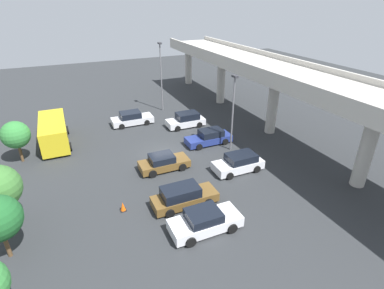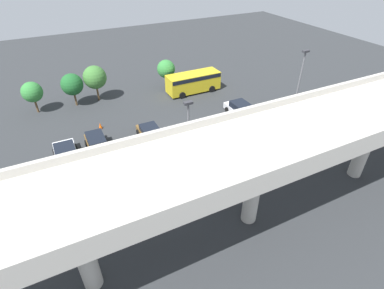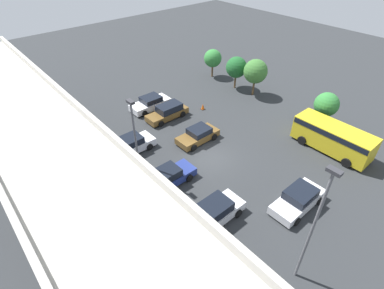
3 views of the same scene
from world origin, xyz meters
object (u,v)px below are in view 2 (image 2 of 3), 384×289
(parked_car_2, at_px, (202,157))
(lamp_post_mid_lot, at_px, (188,136))
(parked_car_5, at_px, (97,145))
(tree_front_far_right, at_px, (32,92))
(parked_car_0, at_px, (241,110))
(parked_car_1, at_px, (246,140))
(parked_car_6, at_px, (66,155))
(shuttle_bus, at_px, (193,81))
(tree_front_centre, at_px, (95,77))
(parked_car_4, at_px, (143,174))
(traffic_cone, at_px, (100,126))
(parked_car_3, at_px, (151,134))
(lamp_post_near_aisle, at_px, (298,86))
(tree_front_left, at_px, (166,69))
(tree_front_right, at_px, (72,85))

(parked_car_2, bearing_deg, lamp_post_mid_lot, 122.83)
(parked_car_5, xyz_separation_m, tree_front_far_right, (4.81, -11.46, 1.88))
(parked_car_0, xyz_separation_m, parked_car_1, (3.24, 5.67, 0.07))
(parked_car_6, bearing_deg, shuttle_bus, 115.59)
(parked_car_6, bearing_deg, tree_front_centre, 154.78)
(lamp_post_mid_lot, distance_m, tree_front_centre, 19.59)
(parked_car_4, height_order, traffic_cone, parked_car_4)
(shuttle_bus, bearing_deg, parked_car_3, 42.55)
(tree_front_centre, bearing_deg, parked_car_4, 89.91)
(parked_car_3, height_order, shuttle_bus, shuttle_bus)
(lamp_post_near_aisle, bearing_deg, parked_car_6, -12.25)
(parked_car_1, distance_m, parked_car_3, 9.91)
(tree_front_left, height_order, tree_front_centre, tree_front_centre)
(tree_front_left, xyz_separation_m, tree_front_centre, (9.54, -0.28, 0.42))
(parked_car_2, height_order, parked_car_5, parked_car_5)
(parked_car_5, distance_m, shuttle_bus, 16.94)
(parked_car_4, xyz_separation_m, tree_front_far_right, (7.34, -17.76, 1.89))
(parked_car_6, bearing_deg, tree_front_far_right, -171.14)
(parked_car_0, distance_m, parked_car_4, 15.49)
(parked_car_0, bearing_deg, lamp_post_near_aisle, 32.68)
(lamp_post_near_aisle, relative_size, tree_front_right, 2.11)
(traffic_cone, bearing_deg, tree_front_left, -147.42)
(parked_car_1, height_order, shuttle_bus, shuttle_bus)
(parked_car_4, bearing_deg, shuttle_bus, -40.13)
(tree_front_left, height_order, tree_front_right, tree_front_right)
(shuttle_bus, relative_size, lamp_post_near_aisle, 0.83)
(parked_car_2, bearing_deg, shuttle_bus, -23.76)
(parked_car_6, distance_m, tree_front_left, 19.06)
(shuttle_bus, height_order, tree_front_left, tree_front_left)
(tree_front_right, bearing_deg, tree_front_far_right, -2.78)
(tree_front_centre, bearing_deg, tree_front_left, 178.33)
(parked_car_1, bearing_deg, tree_front_centre, 32.26)
(lamp_post_near_aisle, distance_m, tree_front_far_right, 30.02)
(parked_car_0, height_order, tree_front_far_right, tree_front_far_right)
(tree_front_far_right, bearing_deg, lamp_post_near_aisle, 146.01)
(parked_car_5, relative_size, parked_car_6, 1.02)
(parked_car_1, height_order, parked_car_5, parked_car_1)
(tree_front_centre, distance_m, traffic_cone, 7.91)
(parked_car_4, height_order, shuttle_bus, shuttle_bus)
(parked_car_0, height_order, tree_front_left, tree_front_left)
(parked_car_5, xyz_separation_m, tree_front_right, (0.30, -11.24, 2.05))
(tree_front_centre, distance_m, tree_front_right, 2.89)
(traffic_cone, bearing_deg, lamp_post_mid_lot, 113.28)
(parked_car_5, relative_size, tree_front_centre, 1.06)
(parked_car_5, xyz_separation_m, lamp_post_mid_lot, (-6.28, 7.71, 3.66))
(lamp_post_near_aisle, height_order, traffic_cone, lamp_post_near_aisle)
(parked_car_4, height_order, tree_front_far_right, tree_front_far_right)
(parked_car_3, relative_size, lamp_post_mid_lot, 0.59)
(parked_car_0, distance_m, tree_front_left, 12.60)
(tree_front_far_right, bearing_deg, traffic_cone, 129.43)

